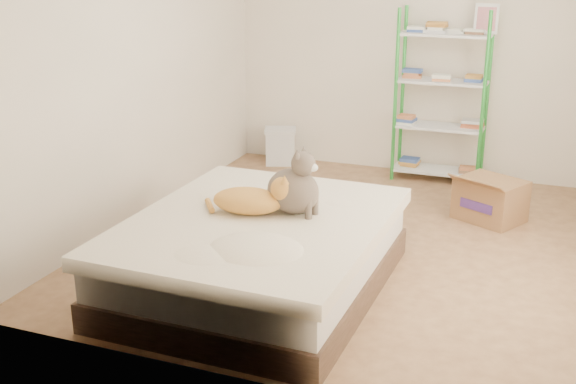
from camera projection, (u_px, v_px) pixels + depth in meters
The scene contains 7 objects.
room at pixel (361, 80), 5.36m from camera, with size 3.81×4.21×2.61m.
bed at pixel (258, 254), 4.90m from camera, with size 1.65×2.05×0.52m.
orange_cat at pixel (248, 197), 4.87m from camera, with size 0.57×0.31×0.23m, color gold, non-canonical shape.
grey_cat at pixel (293, 182), 4.84m from camera, with size 0.33×0.39×0.45m, color #6E5B51, non-canonical shape.
shelf_unit at pixel (442, 93), 7.04m from camera, with size 0.91×0.36×1.74m.
cardboard_box at pixel (490, 200), 6.18m from camera, with size 0.65×0.67×0.42m.
white_bin at pixel (280, 146), 7.82m from camera, with size 0.42×0.39×0.39m.
Camera 1 is at (1.41, -5.18, 2.22)m, focal length 45.00 mm.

